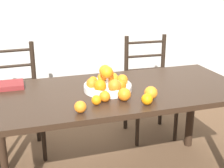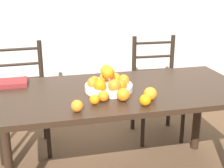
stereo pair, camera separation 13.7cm
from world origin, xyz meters
The scene contains 11 objects.
dining_table centered at (0.00, 0.00, 0.65)m, with size 1.77×0.82×0.74m.
fruit_bowl centered at (-0.07, 0.00, 0.79)m, with size 0.32×0.32×0.17m.
orange_loose_0 centered at (0.09, -0.31, 0.78)m, with size 0.07×0.07×0.07m.
orange_loose_1 centered at (-0.20, -0.22, 0.77)m, with size 0.06×0.06×0.06m.
orange_loose_2 centered at (-0.14, -0.19, 0.78)m, with size 0.07×0.07×0.07m.
orange_loose_3 centered at (0.15, -0.23, 0.78)m, with size 0.08×0.08×0.08m.
orange_loose_4 centered at (-0.02, -0.21, 0.78)m, with size 0.08×0.08×0.08m.
orange_loose_5 centered at (-0.32, -0.30, 0.78)m, with size 0.07×0.07×0.07m.
chair_left centered at (-0.68, 0.68, 0.47)m, with size 0.44×0.42×0.95m.
chair_right centered at (0.55, 0.68, 0.47)m, with size 0.44×0.42×0.95m.
book_stack centered at (-0.71, 0.26, 0.76)m, with size 0.22×0.17×0.03m.
Camera 2 is at (-0.50, -1.93, 1.46)m, focal length 50.00 mm.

